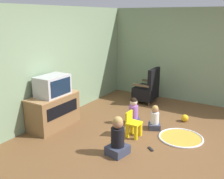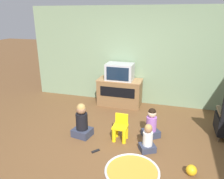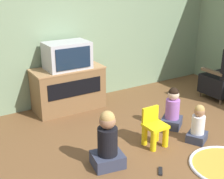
{
  "view_description": "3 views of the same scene",
  "coord_description": "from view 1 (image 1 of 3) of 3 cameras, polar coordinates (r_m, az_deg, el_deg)",
  "views": [
    {
      "loc": [
        -4.24,
        -1.75,
        2.3
      ],
      "look_at": [
        -0.03,
        0.81,
        0.9
      ],
      "focal_mm": 42.0,
      "sensor_mm": 36.0,
      "label": 1
    },
    {
      "loc": [
        0.9,
        -3.22,
        2.3
      ],
      "look_at": [
        -0.3,
        0.85,
        0.82
      ],
      "focal_mm": 35.0,
      "sensor_mm": 36.0,
      "label": 2
    },
    {
      "loc": [
        -2.33,
        -2.4,
        2.08
      ],
      "look_at": [
        -0.25,
        0.96,
        0.63
      ],
      "focal_mm": 50.0,
      "sensor_mm": 36.0,
      "label": 3
    }
  ],
  "objects": [
    {
      "name": "wall_right",
      "position": [
        7.26,
        19.52,
        6.66
      ],
      "size": [
        0.12,
        5.42,
        2.5
      ],
      "color": "gray",
      "rests_on": "ground_plane"
    },
    {
      "name": "toy_ball",
      "position": [
        6.12,
        15.57,
        -6.01
      ],
      "size": [
        0.16,
        0.16,
        0.16
      ],
      "color": "yellow",
      "rests_on": "ground_plane"
    },
    {
      "name": "television",
      "position": [
        5.51,
        -12.78,
        0.83
      ],
      "size": [
        0.69,
        0.46,
        0.42
      ],
      "color": "#B7B7BC",
      "rests_on": "tv_cabinet"
    },
    {
      "name": "child_watching_right",
      "position": [
        4.5,
        1.24,
        -10.54
      ],
      "size": [
        0.4,
        0.36,
        0.69
      ],
      "rotation": [
        0.0,
        0.0,
        -0.18
      ],
      "color": "#33384C",
      "rests_on": "ground_plane"
    },
    {
      "name": "play_mat",
      "position": [
        5.34,
        14.74,
        -10.11
      ],
      "size": [
        0.86,
        0.86,
        0.04
      ],
      "color": "gold",
      "rests_on": "ground_plane"
    },
    {
      "name": "tv_cabinet",
      "position": [
        5.69,
        -12.62,
        -4.45
      ],
      "size": [
        1.14,
        0.54,
        0.7
      ],
      "color": "brown",
      "rests_on": "ground_plane"
    },
    {
      "name": "remote_control",
      "position": [
        4.82,
        8.4,
        -12.69
      ],
      "size": [
        0.13,
        0.14,
        0.02
      ],
      "rotation": [
        0.0,
        0.0,
        0.88
      ],
      "color": "black",
      "rests_on": "ground_plane"
    },
    {
      "name": "yellow_kid_chair",
      "position": [
        5.18,
        4.62,
        -7.91
      ],
      "size": [
        0.27,
        0.26,
        0.5
      ],
      "rotation": [
        0.0,
        0.0,
        0.0
      ],
      "color": "yellow",
      "rests_on": "ground_plane"
    },
    {
      "name": "ground_plane",
      "position": [
        5.13,
        8.07,
        -10.95
      ],
      "size": [
        30.0,
        30.0,
        0.0
      ],
      "primitive_type": "plane",
      "color": "brown"
    },
    {
      "name": "child_watching_left",
      "position": [
        5.73,
        4.67,
        -5.04
      ],
      "size": [
        0.4,
        0.4,
        0.6
      ],
      "rotation": [
        0.0,
        0.0,
        0.63
      ],
      "color": "#33384C",
      "rests_on": "ground_plane"
    },
    {
      "name": "child_watching_center",
      "position": [
        5.55,
        9.28,
        -6.29
      ],
      "size": [
        0.34,
        0.33,
        0.52
      ],
      "rotation": [
        0.0,
        0.0,
        0.49
      ],
      "color": "#33384C",
      "rests_on": "ground_plane"
    },
    {
      "name": "black_armchair",
      "position": [
        7.16,
        7.67,
        0.03
      ],
      "size": [
        0.64,
        0.55,
        0.96
      ],
      "rotation": [
        0.0,
        0.0,
        3.15
      ],
      "color": "brown",
      "rests_on": "ground_plane"
    },
    {
      "name": "wall_back",
      "position": [
        5.94,
        -13.14,
        5.29
      ],
      "size": [
        5.86,
        0.12,
        2.5
      ],
      "color": "gray",
      "rests_on": "ground_plane"
    }
  ]
}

